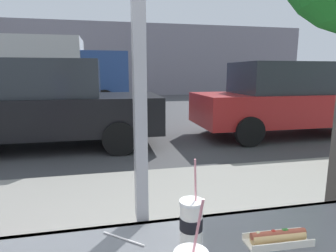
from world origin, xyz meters
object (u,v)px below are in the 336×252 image
(hotdog_tray_near, at_px, (278,237))
(parked_car_red, at_px, (283,99))
(soda_cup_left, at_px, (191,223))
(box_truck, at_px, (31,72))
(parked_car_black, at_px, (44,104))

(hotdog_tray_near, distance_m, parked_car_red, 6.53)
(soda_cup_left, xyz_separation_m, parked_car_red, (3.96, 5.36, -0.12))
(soda_cup_left, distance_m, box_truck, 11.79)
(box_truck, bearing_deg, hotdog_tray_near, -73.14)
(soda_cup_left, relative_size, parked_car_black, 0.07)
(soda_cup_left, height_order, parked_car_red, parked_car_red)
(soda_cup_left, relative_size, hotdog_tray_near, 1.35)
(hotdog_tray_near, relative_size, box_truck, 0.03)
(parked_car_black, distance_m, box_truck, 6.23)
(parked_car_red, distance_m, box_truck, 9.31)
(parked_car_black, xyz_separation_m, parked_car_red, (5.51, 0.00, -0.01))
(hotdog_tray_near, xyz_separation_m, parked_car_black, (-1.87, 5.41, -0.04))
(hotdog_tray_near, relative_size, parked_car_red, 0.06)
(soda_cup_left, distance_m, hotdog_tray_near, 0.33)
(parked_car_black, height_order, box_truck, box_truck)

